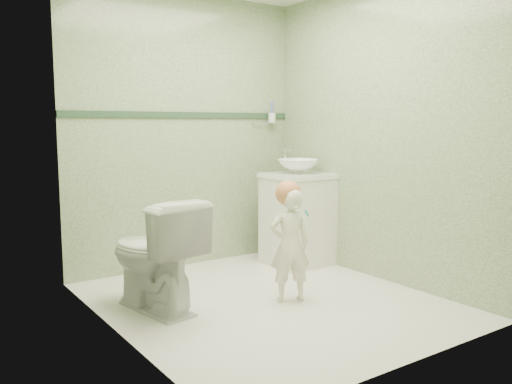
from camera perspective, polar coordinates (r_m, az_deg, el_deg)
ground at (r=3.94m, az=1.27°, el=-11.55°), size 2.50×2.50×0.00m
room_shell at (r=3.73m, az=1.32°, el=6.17°), size 2.50×2.54×2.40m
trim_stripe at (r=4.79m, az=-7.51°, el=8.14°), size 2.20×0.02×0.05m
vanity at (r=4.88m, az=4.44°, el=-3.05°), size 0.52×0.50×0.80m
counter at (r=4.82m, az=4.49°, el=1.75°), size 0.54×0.52×0.04m
basin at (r=4.82m, az=4.50°, el=2.75°), size 0.37×0.37×0.13m
faucet at (r=4.95m, az=3.15°, el=3.81°), size 0.03×0.13×0.18m
cup_holder at (r=5.21m, az=1.62°, el=7.89°), size 0.26×0.07×0.21m
toilet at (r=3.73m, az=-10.82°, el=-6.53°), size 0.56×0.83×0.78m
toddler at (r=3.85m, az=3.62°, el=-5.68°), size 0.35×0.29×0.82m
hair_cap at (r=3.80m, az=3.43°, el=-0.11°), size 0.18×0.18×0.18m
teal_toothbrush at (r=3.71m, az=5.30°, el=-2.21°), size 0.11×0.14×0.08m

